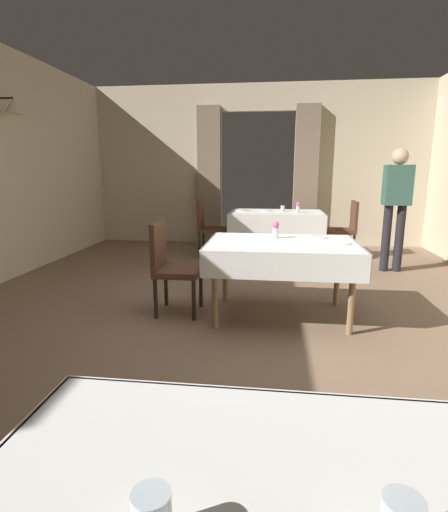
{
  "coord_description": "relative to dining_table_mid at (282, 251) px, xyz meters",
  "views": [
    {
      "loc": [
        0.31,
        -3.56,
        1.43
      ],
      "look_at": [
        -0.18,
        0.41,
        0.55
      ],
      "focal_mm": 27.47,
      "sensor_mm": 36.0,
      "label": 1
    }
  ],
  "objects": [
    {
      "name": "person_waiter_by_doorway",
      "position": [
        1.61,
        2.0,
        0.36
      ],
      "size": [
        0.36,
        0.22,
        1.72
      ],
      "color": "black",
      "rests_on": "ground"
    },
    {
      "name": "chair_far_left",
      "position": [
        -1.19,
        2.77,
        -0.15
      ],
      "size": [
        0.44,
        0.44,
        0.93
      ],
      "color": "black",
      "rests_on": "ground"
    },
    {
      "name": "ground",
      "position": [
        -0.41,
        -0.2,
        -0.67
      ],
      "size": [
        10.08,
        10.08,
        0.0
      ],
      "primitive_type": "plane",
      "color": "#7A604C"
    },
    {
      "name": "chair_far_right",
      "position": [
        1.12,
        2.91,
        -0.15
      ],
      "size": [
        0.44,
        0.44,
        0.93
      ],
      "color": "black",
      "rests_on": "ground"
    },
    {
      "name": "chair_mid_left",
      "position": [
        -1.11,
        -0.04,
        -0.15
      ],
      "size": [
        0.44,
        0.44,
        0.93
      ],
      "color": "black",
      "rests_on": "ground"
    },
    {
      "name": "plate_far_b",
      "position": [
        -0.6,
        2.94,
        0.09
      ],
      "size": [
        0.23,
        0.23,
        0.01
      ],
      "primitive_type": "cylinder",
      "color": "white",
      "rests_on": "dining_table_far"
    },
    {
      "name": "plate_mid_b",
      "position": [
        0.54,
        -0.0,
        0.09
      ],
      "size": [
        0.21,
        0.21,
        0.01
      ],
      "primitive_type": "cylinder",
      "color": "white",
      "rests_on": "dining_table_mid"
    },
    {
      "name": "dining_table_far",
      "position": [
        -0.04,
        2.81,
        -0.01
      ],
      "size": [
        1.55,
        0.98,
        0.75
      ],
      "color": "olive",
      "rests_on": "ground"
    },
    {
      "name": "glass_far_d",
      "position": [
        0.07,
        2.93,
        0.13
      ],
      "size": [
        0.07,
        0.07,
        0.09
      ],
      "primitive_type": "cylinder",
      "color": "silver",
      "rests_on": "dining_table_far"
    },
    {
      "name": "plate_mid_c",
      "position": [
        0.36,
        0.29,
        0.09
      ],
      "size": [
        0.22,
        0.22,
        0.01
      ],
      "primitive_type": "cylinder",
      "color": "white",
      "rests_on": "dining_table_mid"
    },
    {
      "name": "plate_far_c",
      "position": [
        -0.2,
        2.91,
        0.09
      ],
      "size": [
        0.18,
        0.18,
        0.01
      ],
      "primitive_type": "cylinder",
      "color": "white",
      "rests_on": "dining_table_far"
    },
    {
      "name": "wall_back",
      "position": [
        -0.41,
        3.98,
        0.85
      ],
      "size": [
        6.4,
        0.27,
        3.0
      ],
      "color": "beige",
      "rests_on": "ground"
    },
    {
      "name": "dining_table_mid",
      "position": [
        0.0,
        0.0,
        0.0
      ],
      "size": [
        1.44,
        1.02,
        0.75
      ],
      "color": "olive",
      "rests_on": "ground"
    },
    {
      "name": "flower_vase_mid",
      "position": [
        -0.07,
        0.22,
        0.18
      ],
      "size": [
        0.07,
        0.07,
        0.17
      ],
      "color": "silver",
      "rests_on": "dining_table_mid"
    },
    {
      "name": "flower_vase_far",
      "position": [
        0.31,
        2.71,
        0.18
      ],
      "size": [
        0.07,
        0.07,
        0.17
      ],
      "color": "silver",
      "rests_on": "dining_table_far"
    }
  ]
}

